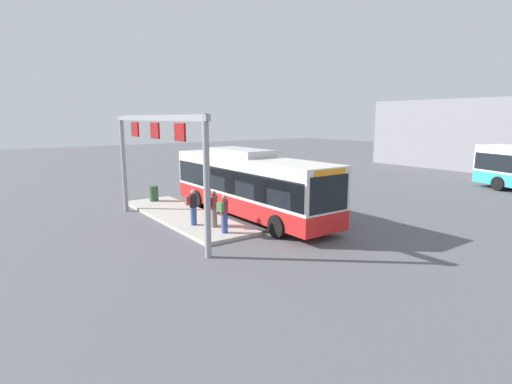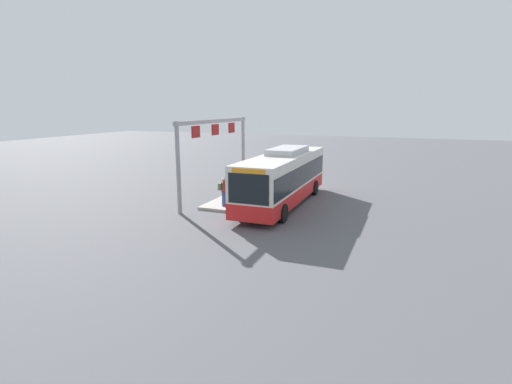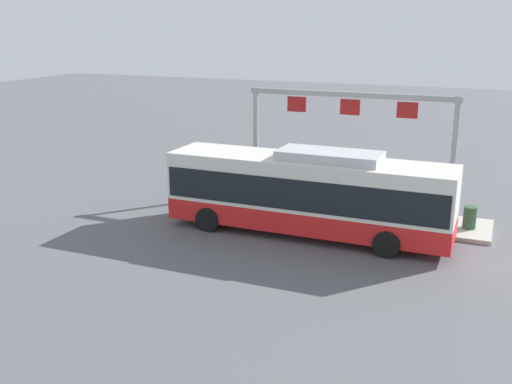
% 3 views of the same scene
% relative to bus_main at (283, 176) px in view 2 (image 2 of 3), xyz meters
% --- Properties ---
extents(ground_plane, '(120.00, 120.00, 0.00)m').
position_rel_bus_main_xyz_m(ground_plane, '(0.01, -0.00, -1.81)').
color(ground_plane, '#56565B').
extents(platform_curb, '(10.00, 2.80, 0.16)m').
position_rel_bus_main_xyz_m(platform_curb, '(-1.85, -2.90, -1.73)').
color(platform_curb, '#B2ADA3').
rests_on(platform_curb, ground).
extents(bus_main, '(11.24, 2.71, 3.46)m').
position_rel_bus_main_xyz_m(bus_main, '(0.00, 0.00, 0.00)').
color(bus_main, red).
rests_on(bus_main, ground).
extents(person_boarding, '(0.46, 0.59, 1.67)m').
position_rel_bus_main_xyz_m(person_boarding, '(2.33, -2.96, -0.76)').
color(person_boarding, '#334C8C').
rests_on(person_boarding, platform_curb).
extents(person_waiting_near, '(0.35, 0.53, 1.67)m').
position_rel_bus_main_xyz_m(person_waiting_near, '(1.24, -2.85, -0.76)').
color(person_waiting_near, slate).
rests_on(person_waiting_near, platform_curb).
extents(person_waiting_mid, '(0.40, 0.57, 1.67)m').
position_rel_bus_main_xyz_m(person_waiting_mid, '(0.37, -3.44, -0.76)').
color(person_waiting_mid, '#334C8C').
rests_on(person_waiting_mid, platform_curb).
extents(platform_sign_gantry, '(9.59, 0.24, 5.20)m').
position_rel_bus_main_xyz_m(platform_sign_gantry, '(-0.36, -4.80, 1.96)').
color(platform_sign_gantry, gray).
rests_on(platform_sign_gantry, ground).
extents(trash_bin, '(0.52, 0.52, 0.90)m').
position_rel_bus_main_xyz_m(trash_bin, '(-5.94, -2.81, -1.20)').
color(trash_bin, '#2D5133').
rests_on(trash_bin, platform_curb).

